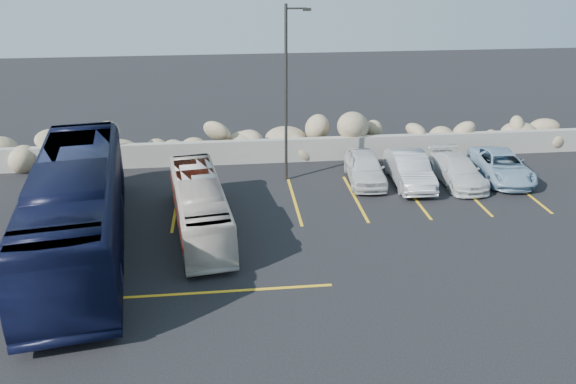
{
  "coord_description": "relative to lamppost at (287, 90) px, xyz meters",
  "views": [
    {
      "loc": [
        -0.14,
        -15.17,
        10.07
      ],
      "look_at": [
        1.98,
        4.0,
        1.73
      ],
      "focal_mm": 35.0,
      "sensor_mm": 36.0,
      "label": 1
    }
  ],
  "objects": [
    {
      "name": "ground",
      "position": [
        -2.56,
        -9.5,
        -4.3
      ],
      "size": [
        90.0,
        90.0,
        0.0
      ],
      "primitive_type": "plane",
      "color": "black",
      "rests_on": "ground"
    },
    {
      "name": "seawall",
      "position": [
        -2.56,
        2.5,
        -3.7
      ],
      "size": [
        60.0,
        0.4,
        1.2
      ],
      "primitive_type": "cube",
      "color": "gray",
      "rests_on": "ground"
    },
    {
      "name": "riprap_pile",
      "position": [
        -2.56,
        3.7,
        -3.0
      ],
      "size": [
        54.0,
        2.8,
        2.6
      ],
      "primitive_type": null,
      "color": "#9B8365",
      "rests_on": "ground"
    },
    {
      "name": "parking_lines",
      "position": [
        2.09,
        -3.93,
        -4.29
      ],
      "size": [
        18.16,
        9.36,
        0.01
      ],
      "color": "yellow",
      "rests_on": "ground"
    },
    {
      "name": "lamppost",
      "position": [
        0.0,
        0.0,
        0.0
      ],
      "size": [
        1.14,
        0.18,
        8.0
      ],
      "color": "#31302C",
      "rests_on": "ground"
    },
    {
      "name": "vintage_bus",
      "position": [
        -3.92,
        -4.87,
        -3.25
      ],
      "size": [
        2.77,
        7.67,
        2.09
      ],
      "primitive_type": "imported",
      "rotation": [
        0.0,
        0.0,
        0.14
      ],
      "color": "beige",
      "rests_on": "ground"
    },
    {
      "name": "tour_coach",
      "position": [
        -8.12,
        -6.01,
        -2.59
      ],
      "size": [
        4.63,
        12.51,
        3.4
      ],
      "primitive_type": "imported",
      "rotation": [
        0.0,
        0.0,
        0.15
      ],
      "color": "black",
      "rests_on": "ground"
    },
    {
      "name": "car_a",
      "position": [
        3.6,
        -0.64,
        -3.6
      ],
      "size": [
        1.93,
        4.17,
        1.38
      ],
      "primitive_type": "imported",
      "rotation": [
        0.0,
        0.0,
        -0.08
      ],
      "color": "silver",
      "rests_on": "ground"
    },
    {
      "name": "car_b",
      "position": [
        5.58,
        -1.12,
        -3.57
      ],
      "size": [
        1.72,
        4.45,
        1.45
      ],
      "primitive_type": "imported",
      "rotation": [
        0.0,
        0.0,
        -0.04
      ],
      "color": "#B9B9BE",
      "rests_on": "ground"
    },
    {
      "name": "car_c",
      "position": [
        7.86,
        -1.28,
        -3.68
      ],
      "size": [
        1.79,
        4.25,
        1.22
      ],
      "primitive_type": "imported",
      "rotation": [
        0.0,
        0.0,
        0.02
      ],
      "color": "silver",
      "rests_on": "ground"
    },
    {
      "name": "car_d",
      "position": [
        10.16,
        -0.96,
        -3.66
      ],
      "size": [
        2.54,
        4.74,
        1.27
      ],
      "primitive_type": "imported",
      "rotation": [
        0.0,
        0.0,
        -0.1
      ],
      "color": "#8BABC5",
      "rests_on": "ground"
    }
  ]
}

